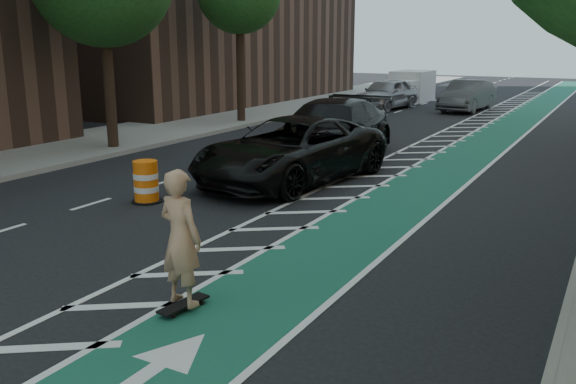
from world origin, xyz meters
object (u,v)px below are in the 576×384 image
Objects in this scene: barrel_a at (146,183)px; suv_far at (329,131)px; suv_near at (292,150)px; skateboarder at (181,238)px.

suv_far is at bearing 76.13° from barrel_a.
suv_near is at bearing 61.66° from barrel_a.
skateboarder reaches higher than suv_near.
skateboarder is 6.25m from barrel_a.
suv_far is 6.61× the size of barrel_a.
suv_far is at bearing -68.05° from skateboarder.
skateboarder reaches higher than suv_far.
suv_near is 4.09m from barrel_a.
skateboarder is 8.29m from suv_near.
skateboarder is at bearing -43.68° from barrel_a.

